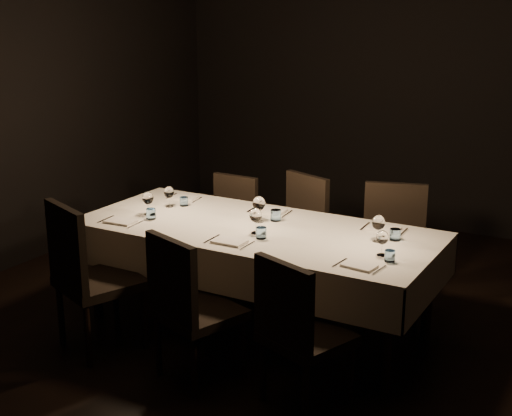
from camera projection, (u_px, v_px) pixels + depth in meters
The scene contains 14 objects.
room at pixel (256, 122), 4.75m from camera, with size 5.01×6.01×3.01m.
dining_table at pixel (256, 237), 4.98m from camera, with size 2.52×1.12×0.76m.
chair_near_left at pixel (87, 272), 4.68m from camera, with size 0.64×0.64×1.03m.
place_setting_near_left at pixel (140, 209), 5.15m from camera, with size 0.32×0.40×0.17m.
chair_near_center at pixel (188, 302), 4.30m from camera, with size 0.58×0.58×0.95m.
place_setting_near_center at pixel (249, 227), 4.72m from camera, with size 0.32×0.40×0.18m.
chair_near_right at pixel (297, 327), 4.01m from camera, with size 0.56×0.56×0.92m.
place_setting_near_right at pixel (377, 250), 4.30m from camera, with size 0.30×0.39×0.16m.
chair_far_left at pixel (229, 222), 6.01m from camera, with size 0.43×0.43×0.87m.
place_setting_far_left at pixel (177, 196), 5.51m from camera, with size 0.30×0.39×0.16m.
chair_far_center at pixel (297, 228), 5.73m from camera, with size 0.59×0.59×0.95m.
place_setting_far_center at pixel (266, 209), 5.14m from camera, with size 0.35×0.41×0.19m.
chair_far_right at pixel (393, 243), 5.33m from camera, with size 0.58×0.58×0.97m.
place_setting_far_right at pixel (384, 227), 4.72m from camera, with size 0.33×0.40×0.18m.
Camera 1 is at (2.33, -4.11, 2.25)m, focal length 50.00 mm.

